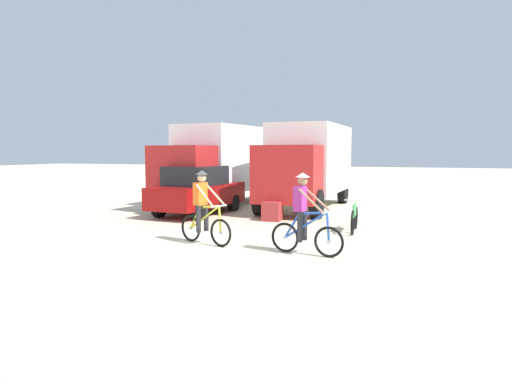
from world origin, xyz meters
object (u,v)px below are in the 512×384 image
Objects in this scene: cyclist_orange_shirt at (203,210)px; bicycle_spare at (354,218)px; box_truck_white_box at (308,162)px; cyclist_cowboy_hat at (304,217)px; supply_crate at (272,211)px; box_truck_avon_van at (221,161)px; sedan_parked at (198,190)px.

cyclist_orange_shirt is 1.05× the size of bicycle_spare.
box_truck_white_box is 3.74× the size of cyclist_cowboy_hat.
supply_crate is at bearing 83.90° from cyclist_orange_shirt.
supply_crate is (-2.17, 4.50, -0.53)m from cyclist_cowboy_hat.
box_truck_avon_van is 1.61× the size of sedan_parked.
cyclist_cowboy_hat is 5.03m from supply_crate.
cyclist_cowboy_hat is at bearing -6.86° from cyclist_orange_shirt.
box_truck_white_box is at bearing 84.40° from cyclist_orange_shirt.
box_truck_avon_van is at bearing 110.95° from cyclist_orange_shirt.
sedan_parked is 2.50× the size of bicycle_spare.
box_truck_avon_van reaches higher than cyclist_cowboy_hat.
box_truck_avon_van is 3.08m from sedan_parked.
cyclist_orange_shirt is 4.46m from bicycle_spare.
cyclist_cowboy_hat is (2.62, -0.32, 0.00)m from cyclist_orange_shirt.
cyclist_cowboy_hat is 2.91× the size of supply_crate.
box_truck_avon_van is at bearing 124.93° from cyclist_cowboy_hat.
box_truck_avon_van is 7.87m from bicycle_spare.
sedan_parked is (-3.34, -3.17, -0.99)m from box_truck_white_box.
box_truck_white_box reaches higher than cyclist_cowboy_hat.
bicycle_spare is 2.77× the size of supply_crate.
box_truck_white_box is 3.74× the size of cyclist_orange_shirt.
box_truck_avon_van is 11.15× the size of supply_crate.
supply_crate is (3.36, -3.41, -1.56)m from box_truck_avon_van.
cyclist_cowboy_hat reaches higher than bicycle_spare.
supply_crate is (3.02, -0.52, -0.57)m from sedan_parked.
supply_crate is at bearing -9.70° from sedan_parked.
cyclist_cowboy_hat is at bearing -64.27° from supply_crate.
bicycle_spare is at bearing 42.27° from cyclist_orange_shirt.
supply_crate is (-0.32, -3.68, -1.56)m from box_truck_white_box.
cyclist_orange_shirt reaches higher than bicycle_spare.
cyclist_orange_shirt is at bearing -95.60° from box_truck_white_box.
sedan_parked is 3.11m from supply_crate.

